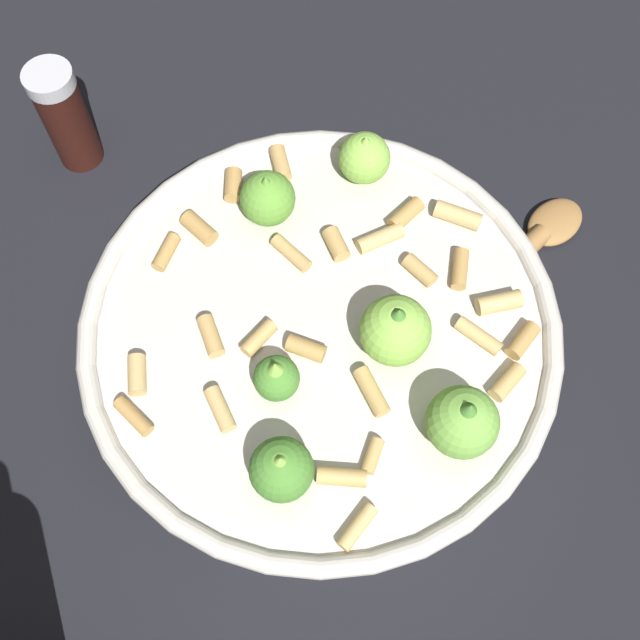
% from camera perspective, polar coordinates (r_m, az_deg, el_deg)
% --- Properties ---
extents(ground_plane, '(2.40, 2.40, 0.00)m').
position_cam_1_polar(ground_plane, '(0.57, 0.00, -2.77)').
color(ground_plane, black).
extents(cooking_pan, '(0.33, 0.33, 0.11)m').
position_cam_1_polar(cooking_pan, '(0.54, 0.18, -1.34)').
color(cooking_pan, beige).
rests_on(cooking_pan, ground).
extents(pepper_shaker, '(0.04, 0.04, 0.10)m').
position_cam_1_polar(pepper_shaker, '(0.66, -18.17, 13.98)').
color(pepper_shaker, '#33140F').
rests_on(pepper_shaker, ground).
extents(wooden_spoon, '(0.20, 0.20, 0.02)m').
position_cam_1_polar(wooden_spoon, '(0.60, 11.81, 2.24)').
color(wooden_spoon, '#9E703D').
rests_on(wooden_spoon, ground).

